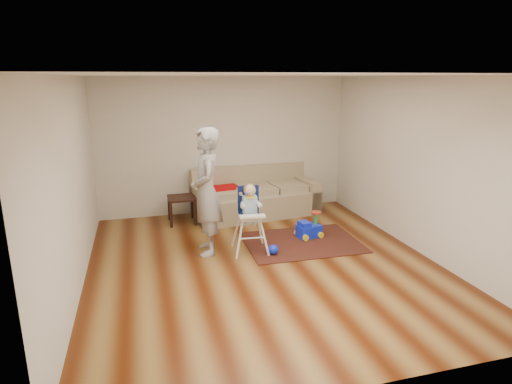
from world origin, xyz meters
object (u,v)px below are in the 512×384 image
object	(u,v)px
sofa	(256,192)
ride_on_toy	(309,225)
side_table	(182,210)
toy_ball	(273,250)
adult	(206,192)
high_chair	(250,219)

from	to	relation	value
sofa	ride_on_toy	size ratio (longest dim) A/B	5.84
side_table	toy_ball	bearing A→B (deg)	-58.33
ride_on_toy	adult	distance (m)	1.94
side_table	adult	bearing A→B (deg)	-81.20
side_table	adult	distance (m)	1.72
toy_ball	side_table	bearing A→B (deg)	121.67
ride_on_toy	high_chair	world-z (taller)	high_chair
toy_ball	adult	size ratio (longest dim) A/B	0.08
sofa	adult	bearing A→B (deg)	-134.68
side_table	high_chair	size ratio (longest dim) A/B	0.46
side_table	sofa	bearing A→B (deg)	3.55
toy_ball	ride_on_toy	bearing A→B (deg)	34.32
high_chair	ride_on_toy	bearing A→B (deg)	20.11
side_table	toy_ball	size ratio (longest dim) A/B	3.27
side_table	toy_ball	world-z (taller)	side_table
side_table	ride_on_toy	bearing A→B (deg)	-34.38
sofa	toy_ball	bearing A→B (deg)	-105.38
adult	sofa	bearing A→B (deg)	145.59
toy_ball	adult	xyz separation A→B (m)	(-0.96, 0.40, 0.89)
sofa	adult	xyz separation A→B (m)	(-1.24, -1.63, 0.51)
side_table	toy_ball	xyz separation A→B (m)	(1.20, -1.94, -0.16)
high_chair	adult	bearing A→B (deg)	172.22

